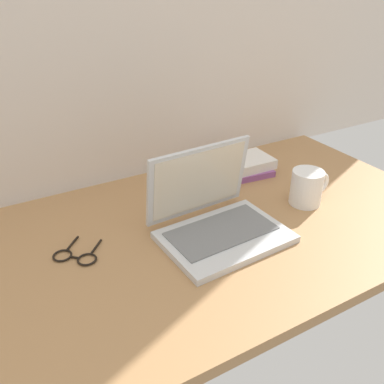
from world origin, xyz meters
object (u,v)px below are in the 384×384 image
laptop (215,217)px  book_stack (243,166)px  eyeglasses (75,256)px  coffee_mug (307,187)px

laptop → book_stack: size_ratio=1.65×
laptop → eyeglasses: size_ratio=2.33×
laptop → coffee_mug: size_ratio=2.43×
eyeglasses → coffee_mug: bearing=-6.6°
laptop → book_stack: 0.36m
laptop → coffee_mug: (0.31, -0.00, 0.01)m
book_stack → coffee_mug: bearing=-79.8°
eyeglasses → book_stack: size_ratio=0.71×
laptop → coffee_mug: bearing=-0.6°
coffee_mug → book_stack: bearing=100.2°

